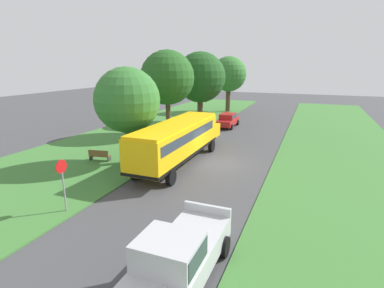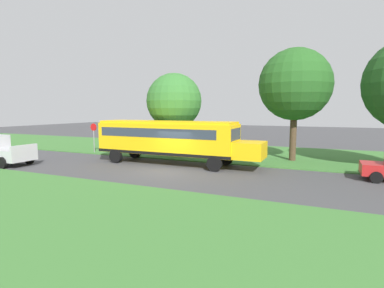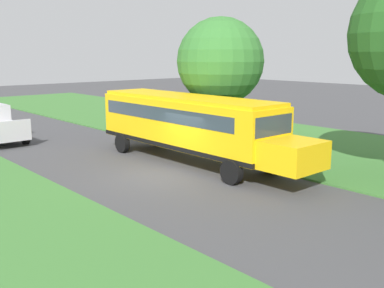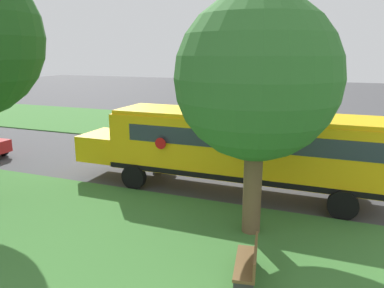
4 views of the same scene
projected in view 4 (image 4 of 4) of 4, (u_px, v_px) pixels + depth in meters
ground_plane at (228, 170)px, 17.61m from camera, size 120.00×120.00×0.00m
grass_far_side at (264, 133)px, 25.75m from camera, size 10.00×80.00×0.07m
school_bus at (237, 144)px, 14.53m from camera, size 2.84×12.42×3.16m
oak_tree_beside_bus at (261, 79)px, 10.42m from camera, size 4.64×4.64×7.03m
park_bench at (249, 263)px, 8.99m from camera, size 1.66×0.76×0.92m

